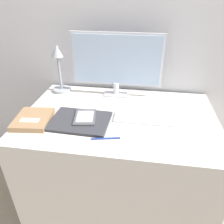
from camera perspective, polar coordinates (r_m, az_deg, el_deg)
name	(u,v)px	position (r m, az deg, el deg)	size (l,w,h in m)	color
ground_plane	(115,212)	(1.69, 0.80, -24.57)	(10.00, 10.00, 0.00)	gray
wall_back	(129,17)	(1.55, 4.36, 23.50)	(3.60, 0.05, 2.40)	silver
desk	(119,159)	(1.52, 1.71, -12.23)	(1.15, 0.75, 0.71)	silver
monitor	(116,62)	(1.48, 1.18, 12.89)	(0.61, 0.11, 0.42)	silver
keyboard	(143,119)	(1.28, 8.15, -1.73)	(0.33, 0.12, 0.01)	silver
laptop	(80,121)	(1.25, -8.32, -2.37)	(0.34, 0.26, 0.02)	#232328
ereader	(85,117)	(1.26, -7.05, -1.30)	(0.14, 0.18, 0.01)	#4C4C51
desk_lamp	(59,66)	(1.59, -13.67, 11.68)	(0.13, 0.13, 0.33)	#999EA8
notebook	(33,119)	(1.32, -19.93, -1.79)	(0.21, 0.25, 0.03)	#93704C
pen	(106,138)	(1.11, -1.66, -6.90)	(0.15, 0.04, 0.01)	navy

